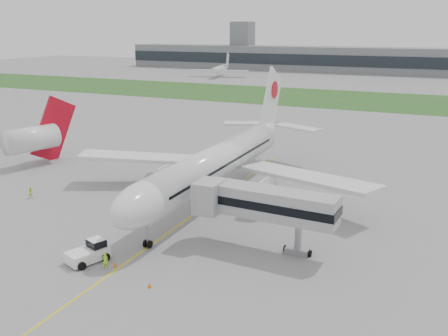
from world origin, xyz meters
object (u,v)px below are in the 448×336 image
at_px(ground_crew_near, 105,261).
at_px(airliner, 220,160).
at_px(pushback_tug, 90,252).
at_px(jet_bridge, 261,203).
at_px(neighbor_aircraft, 34,138).

bearing_deg(ground_crew_near, airliner, -134.34).
height_order(pushback_tug, ground_crew_near, pushback_tug).
height_order(pushback_tug, jet_bridge, jet_bridge).
xyz_separation_m(airliner, pushback_tug, (-3.89, -25.33, -4.62)).
bearing_deg(ground_crew_near, jet_bridge, 179.03).
bearing_deg(pushback_tug, jet_bridge, 53.72).
bearing_deg(neighbor_aircraft, ground_crew_near, -20.96).
relative_size(airliner, pushback_tug, 10.80).
distance_m(pushback_tug, ground_crew_near, 2.90).
relative_size(airliner, neighbor_aircraft, 3.34).
height_order(jet_bridge, neighbor_aircraft, neighbor_aircraft).
bearing_deg(pushback_tug, neighbor_aircraft, 161.79).
distance_m(jet_bridge, neighbor_aircraft, 53.39).
height_order(airliner, ground_crew_near, airliner).
distance_m(airliner, ground_crew_near, 26.71).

